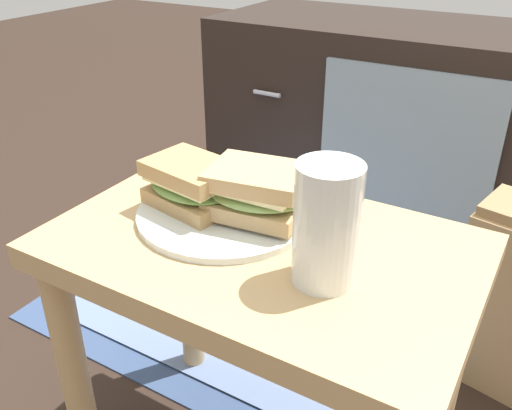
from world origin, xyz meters
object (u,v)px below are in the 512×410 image
Objects in this scene: plate at (225,213)px; sandwich_front at (192,184)px; tv_cabinet at (386,127)px; sandwich_back at (258,191)px; beer_glass at (326,228)px.

sandwich_front is (-0.05, -0.01, 0.04)m from plate.
tv_cabinet is 0.94m from sandwich_back.
tv_cabinet reaches higher than plate.
sandwich_front is 0.10m from sandwich_back.
plate is 1.65× the size of sandwich_back.
tv_cabinet is 0.94m from plate.
sandwich_back is at bearing -83.32° from tv_cabinet.
beer_glass reaches higher than sandwich_back.
plate is at bearing -168.81° from sandwich_back.
tv_cabinet reaches higher than sandwich_front.
beer_glass is (0.24, -0.99, 0.24)m from tv_cabinet.
plate is at bearing -86.37° from tv_cabinet.
plate is at bearing 160.10° from beer_glass.
beer_glass is (0.18, -0.07, 0.06)m from plate.
sandwich_back is (0.05, 0.01, 0.04)m from plate.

